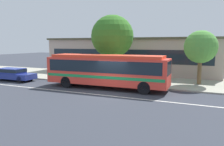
{
  "coord_description": "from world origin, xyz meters",
  "views": [
    {
      "loc": [
        7.3,
        -15.76,
        3.89
      ],
      "look_at": [
        -0.76,
        2.17,
        1.3
      ],
      "focal_mm": 36.34,
      "sensor_mm": 36.0,
      "label": 1
    }
  ],
  "objects_px": {
    "sedan_behind_bus": "(13,74)",
    "pedestrian_waiting_near_sign": "(104,71)",
    "street_tree_mid_block": "(201,47)",
    "transit_bus": "(107,69)",
    "street_tree_near_stop": "(112,36)"
  },
  "relations": [
    {
      "from": "street_tree_mid_block",
      "to": "transit_bus",
      "type": "bearing_deg",
      "value": -146.87
    },
    {
      "from": "transit_bus",
      "to": "sedan_behind_bus",
      "type": "height_order",
      "value": "transit_bus"
    },
    {
      "from": "sedan_behind_bus",
      "to": "street_tree_near_stop",
      "type": "bearing_deg",
      "value": 23.45
    },
    {
      "from": "pedestrian_waiting_near_sign",
      "to": "street_tree_mid_block",
      "type": "bearing_deg",
      "value": 9.07
    },
    {
      "from": "sedan_behind_bus",
      "to": "pedestrian_waiting_near_sign",
      "type": "bearing_deg",
      "value": 21.62
    },
    {
      "from": "sedan_behind_bus",
      "to": "pedestrian_waiting_near_sign",
      "type": "height_order",
      "value": "pedestrian_waiting_near_sign"
    },
    {
      "from": "transit_bus",
      "to": "street_tree_near_stop",
      "type": "relative_size",
      "value": 1.61
    },
    {
      "from": "sedan_behind_bus",
      "to": "pedestrian_waiting_near_sign",
      "type": "distance_m",
      "value": 9.65
    },
    {
      "from": "transit_bus",
      "to": "street_tree_mid_block",
      "type": "distance_m",
      "value": 8.81
    },
    {
      "from": "sedan_behind_bus",
      "to": "pedestrian_waiting_near_sign",
      "type": "xyz_separation_m",
      "value": [
        8.96,
        3.55,
        0.37
      ]
    },
    {
      "from": "street_tree_near_stop",
      "to": "sedan_behind_bus",
      "type": "bearing_deg",
      "value": -156.55
    },
    {
      "from": "pedestrian_waiting_near_sign",
      "to": "street_tree_near_stop",
      "type": "distance_m",
      "value": 3.58
    },
    {
      "from": "transit_bus",
      "to": "street_tree_near_stop",
      "type": "xyz_separation_m",
      "value": [
        -1.2,
        3.87,
        2.88
      ]
    },
    {
      "from": "sedan_behind_bus",
      "to": "street_tree_mid_block",
      "type": "height_order",
      "value": "street_tree_mid_block"
    },
    {
      "from": "street_tree_near_stop",
      "to": "street_tree_mid_block",
      "type": "xyz_separation_m",
      "value": [
        8.41,
        0.84,
        -1.03
      ]
    }
  ]
}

